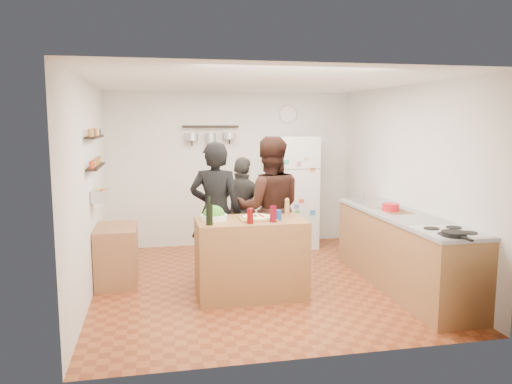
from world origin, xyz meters
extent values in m
plane|color=brown|center=(0.00, 0.00, 0.00)|extent=(4.20, 4.20, 0.00)
plane|color=white|center=(0.00, 0.00, 2.50)|extent=(4.20, 4.20, 0.00)
plane|color=silver|center=(0.00, 2.10, 1.25)|extent=(4.00, 0.00, 4.00)
plane|color=silver|center=(-2.00, 0.00, 1.25)|extent=(0.00, 4.20, 4.20)
plane|color=silver|center=(2.00, 0.00, 1.25)|extent=(0.00, 4.20, 4.20)
cube|color=brown|center=(-0.17, -0.43, 0.46)|extent=(1.25, 0.72, 0.91)
cube|color=olive|center=(-0.09, -0.45, 0.92)|extent=(0.42, 0.34, 0.02)
cylinder|color=beige|center=(-0.09, -0.45, 0.94)|extent=(0.34, 0.34, 0.02)
cylinder|color=white|center=(-0.59, -0.38, 0.94)|extent=(0.31, 0.31, 0.06)
cylinder|color=black|center=(-0.67, -0.65, 1.02)|extent=(0.08, 0.08, 0.23)
cylinder|color=#5E0809|center=(-0.22, -0.67, 1.00)|extent=(0.07, 0.07, 0.17)
cylinder|color=#5E0814|center=(0.05, -0.63, 1.00)|extent=(0.08, 0.08, 0.18)
cylinder|color=#9D7642|center=(0.28, -0.38, 1.00)|extent=(0.06, 0.06, 0.18)
cylinder|color=navy|center=(0.13, -0.55, 0.97)|extent=(0.07, 0.07, 0.12)
imported|color=black|center=(-0.51, 0.15, 0.90)|extent=(0.75, 0.60, 1.79)
imported|color=black|center=(0.18, 0.14, 0.92)|extent=(0.98, 0.81, 1.85)
imported|color=#292724|center=(-0.06, 0.67, 0.78)|extent=(0.97, 0.81, 1.55)
cube|color=#9E7042|center=(1.70, -0.55, 0.45)|extent=(0.63, 2.63, 0.90)
cube|color=white|center=(1.70, -1.50, 0.91)|extent=(0.60, 0.62, 0.02)
cylinder|color=black|center=(1.60, -1.72, 0.94)|extent=(0.24, 0.24, 0.05)
cube|color=silver|center=(1.70, 0.30, 0.92)|extent=(0.50, 0.80, 0.03)
cube|color=brown|center=(1.70, -0.36, 0.91)|extent=(0.30, 0.40, 0.02)
cylinder|color=red|center=(1.65, -0.28, 0.97)|extent=(0.22, 0.22, 0.09)
cube|color=white|center=(0.95, 1.75, 0.90)|extent=(0.70, 0.68, 1.80)
cylinder|color=silver|center=(0.95, 2.08, 2.15)|extent=(0.30, 0.03, 0.30)
cube|color=black|center=(-1.93, 0.20, 1.50)|extent=(0.12, 1.00, 0.02)
cube|color=black|center=(-1.93, 0.20, 1.85)|extent=(0.12, 1.00, 0.02)
cube|color=silver|center=(-1.90, 0.20, 1.15)|extent=(0.18, 0.35, 0.14)
cube|color=#92633D|center=(-1.74, 0.34, 0.36)|extent=(0.50, 0.80, 0.73)
cube|color=black|center=(-0.35, 2.00, 1.95)|extent=(0.90, 0.04, 0.04)
camera|label=1|loc=(-1.25, -5.99, 2.03)|focal=35.00mm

